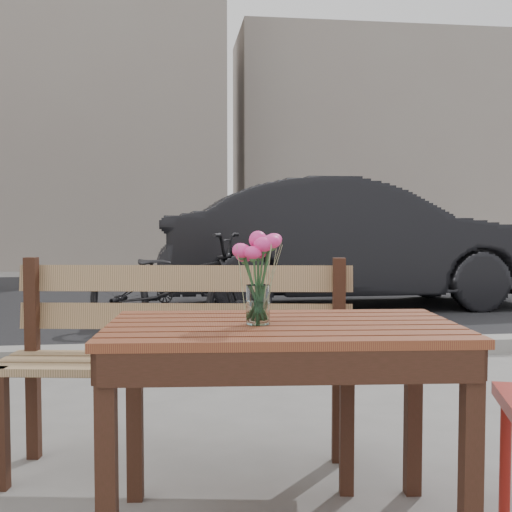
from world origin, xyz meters
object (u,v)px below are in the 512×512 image
Objects in this scene: parked_car at (350,244)px; bicycle at (177,284)px; main_table at (283,358)px; main_vase at (258,266)px.

parked_car reaches higher than bicycle.
main_table is 6.10m from parked_car.
main_vase is 0.06× the size of parked_car.
main_table is at bearing 161.43° from parked_car.
main_table is 3.99m from bicycle.
parked_car is 2.60× the size of bicycle.
bicycle is (-0.33, 3.98, -0.12)m from main_table.
parked_car is at bearing 76.70° from main_table.
main_vase is 6.13m from parked_car.
main_vase reaches higher than bicycle.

